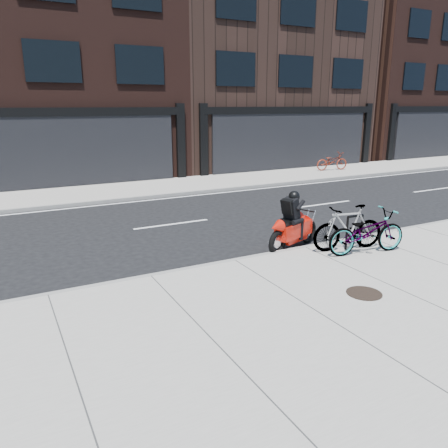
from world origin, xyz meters
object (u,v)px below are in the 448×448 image
bicycle_rear (348,228)px  bike_rack (354,229)px  motorcycle (296,224)px  manhole_cover (364,293)px  bicycle_far (332,161)px  bicycle_front (367,232)px

bicycle_rear → bike_rack: bearing=101.6°
bike_rack → motorcycle: (-0.99, 1.03, -0.02)m
motorcycle → manhole_cover: 3.26m
bicycle_rear → manhole_cover: 2.65m
motorcycle → bicycle_far: motorcycle is taller
manhole_cover → bicycle_far: bearing=50.9°
manhole_cover → bicycle_rear: bearing=54.1°
bike_rack → bicycle_front: bearing=-91.1°
bicycle_rear → motorcycle: bearing=-131.4°
bicycle_far → bicycle_rear: bearing=149.3°
bike_rack → bicycle_front: (-0.01, -0.41, 0.03)m
bicycle_far → manhole_cover: 16.18m
bicycle_front → bicycle_rear: bicycle_rear is taller
bicycle_front → bicycle_rear: (-0.20, 0.41, 0.03)m
bike_rack → bicycle_far: bicycle_far is taller
bike_rack → manhole_cover: bearing=-129.5°
bike_rack → motorcycle: bearing=133.7°
bicycle_rear → bicycle_far: (8.67, 10.45, -0.08)m
bicycle_front → motorcycle: (-0.98, 1.44, -0.05)m
motorcycle → manhole_cover: (-0.74, -3.13, -0.47)m
bicycle_front → manhole_cover: size_ratio=3.04×
bike_rack → manhole_cover: 2.77m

